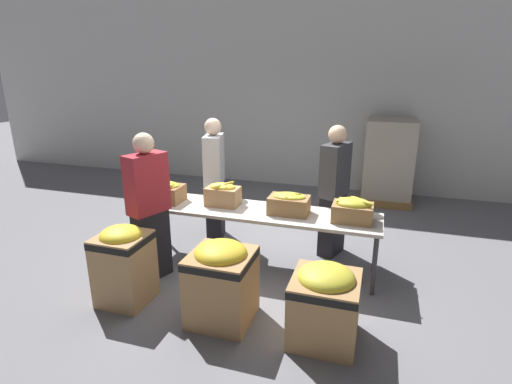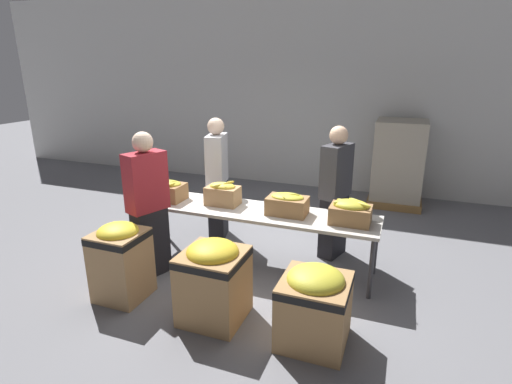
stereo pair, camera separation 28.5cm
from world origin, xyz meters
TOP-DOWN VIEW (x-y plane):
  - ground_plane at (0.00, 0.00)m, footprint 30.00×30.00m
  - wall_back at (0.00, 3.76)m, footprint 16.00×0.08m
  - sorting_table at (0.00, 0.00)m, footprint 3.09×0.71m
  - banana_box_0 at (-1.21, -0.04)m, footprint 0.43×0.34m
  - banana_box_1 at (-0.44, 0.05)m, footprint 0.42×0.29m
  - banana_box_2 at (0.43, 0.01)m, footprint 0.48×0.31m
  - banana_box_3 at (1.19, -0.02)m, footprint 0.47×0.33m
  - volunteer_0 at (0.90, 0.64)m, footprint 0.37×0.52m
  - volunteer_1 at (-1.09, -0.66)m, footprint 0.39×0.53m
  - volunteer_2 at (-0.82, 0.66)m, footprint 0.35×0.52m
  - donation_bin_0 at (-1.09, -1.22)m, footprint 0.52×0.52m
  - donation_bin_1 at (0.04, -1.22)m, footprint 0.61×0.61m
  - donation_bin_2 at (1.07, -1.22)m, footprint 0.62×0.62m
  - pallet_stack_0 at (1.61, 3.18)m, footprint 0.94×0.94m

SIDE VIEW (x-z plane):
  - ground_plane at x=0.00m, z-range 0.00..0.00m
  - donation_bin_2 at x=1.07m, z-range 0.02..0.78m
  - donation_bin_1 at x=0.04m, z-range 0.03..0.87m
  - donation_bin_0 at x=-1.09m, z-range 0.03..0.90m
  - sorting_table at x=0.00m, z-range 0.33..1.08m
  - pallet_stack_0 at x=1.61m, z-range -0.01..1.54m
  - volunteer_0 at x=0.90m, z-range -0.01..1.76m
  - volunteer_1 at x=-1.09m, z-range -0.01..1.77m
  - banana_box_2 at x=0.43m, z-range 0.75..1.02m
  - volunteer_2 at x=-0.82m, z-range -0.01..1.78m
  - banana_box_0 at x=-1.21m, z-range 0.75..1.03m
  - banana_box_3 at x=1.19m, z-range 0.76..1.04m
  - banana_box_1 at x=-0.44m, z-range 0.75..1.06m
  - wall_back at x=0.00m, z-range 0.00..4.00m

